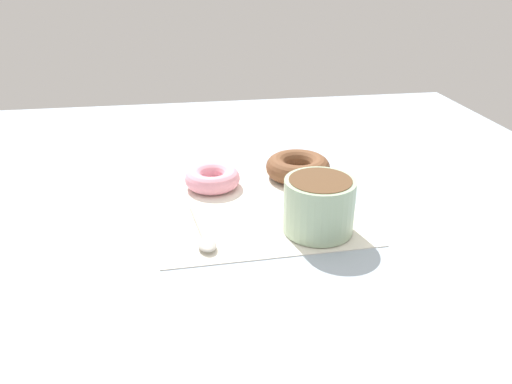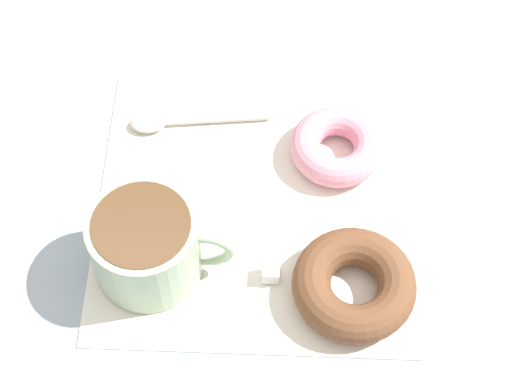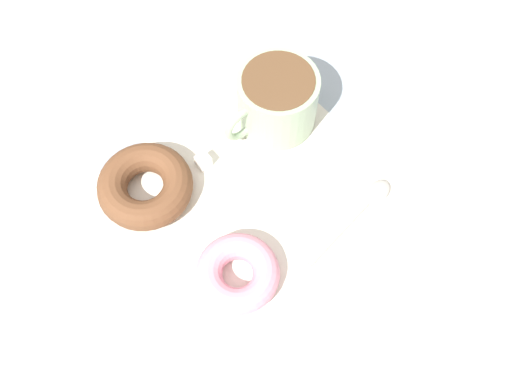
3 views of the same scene
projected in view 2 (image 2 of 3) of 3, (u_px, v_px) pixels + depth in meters
ground_plane at (256, 211)px, 81.52cm from camera, size 120.00×120.00×2.00cm
napkin at (256, 204)px, 80.59cm from camera, size 30.51×30.51×0.30cm
coffee_cup at (147, 245)px, 73.71cm from camera, size 9.57×12.53×7.56cm
donut_near_cup at (354, 285)px, 74.19cm from camera, size 10.89×10.89×3.41cm
donut_far at (337, 146)px, 82.09cm from camera, size 8.99×8.99×2.89cm
spoon at (169, 122)px, 84.88cm from camera, size 3.41×13.95×0.90cm
sugar_cube at (271, 273)px, 75.82cm from camera, size 1.54×1.54×1.54cm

